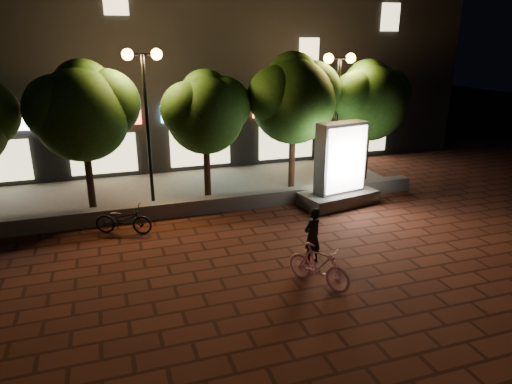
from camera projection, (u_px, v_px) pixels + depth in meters
name	position (u px, v px, depth m)	size (l,w,h in m)	color
ground	(236.00, 265.00, 11.75)	(80.00, 80.00, 0.00)	#512519
retaining_wall	(203.00, 205.00, 15.27)	(16.00, 0.45, 0.50)	slate
sidewalk	(189.00, 189.00, 17.59)	(16.00, 5.00, 0.08)	slate
building_block	(159.00, 51.00, 21.86)	(28.00, 8.12, 11.30)	black
tree_left	(83.00, 108.00, 14.54)	(3.60, 3.00, 4.89)	black
tree_mid	(206.00, 110.00, 15.82)	(3.24, 2.70, 4.50)	black
tree_right	(294.00, 96.00, 16.70)	(3.72, 3.10, 5.07)	black
tree_far_right	(370.00, 98.00, 17.72)	(3.48, 2.90, 4.76)	black
street_lamp_left	(145.00, 88.00, 14.71)	(1.26, 0.36, 5.18)	black
street_lamp_right	(338.00, 86.00, 16.85)	(1.26, 0.36, 4.98)	black
ad_kiosk	(340.00, 172.00, 15.79)	(2.88, 1.82, 2.90)	slate
scooter_pink	(319.00, 266.00, 10.64)	(0.47, 1.68, 1.01)	#F69BBD
rider	(312.00, 236.00, 11.64)	(0.55, 0.36, 1.51)	black
scooter_parked	(123.00, 219.00, 13.53)	(0.60, 1.71, 0.90)	black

